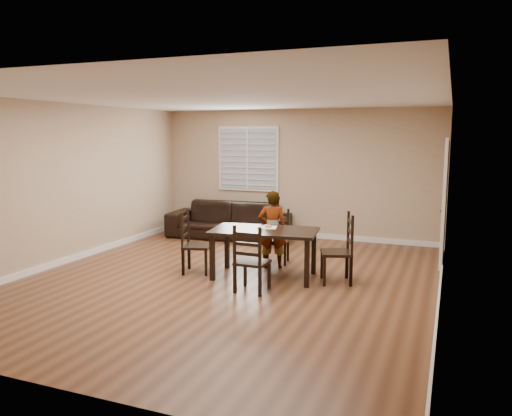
# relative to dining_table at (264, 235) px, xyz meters

# --- Properties ---
(ground) EXTENTS (7.00, 7.00, 0.00)m
(ground) POSITION_rel_dining_table_xyz_m (-0.45, -0.35, -0.65)
(ground) COLOR brown
(ground) RESTS_ON ground
(room) EXTENTS (6.04, 7.04, 2.72)m
(room) POSITION_rel_dining_table_xyz_m (-0.42, -0.17, 1.15)
(room) COLOR tan
(room) RESTS_ON ground
(dining_table) EXTENTS (1.68, 1.09, 0.74)m
(dining_table) POSITION_rel_dining_table_xyz_m (0.00, 0.00, 0.00)
(dining_table) COLOR black
(dining_table) RESTS_ON ground
(chair_near) EXTENTS (0.47, 0.45, 0.91)m
(chair_near) POSITION_rel_dining_table_xyz_m (-0.13, 0.99, -0.24)
(chair_near) COLOR black
(chair_near) RESTS_ON ground
(chair_far) EXTENTS (0.44, 0.41, 0.96)m
(chair_far) POSITION_rel_dining_table_xyz_m (0.09, -0.83, -0.22)
(chair_far) COLOR black
(chair_far) RESTS_ON ground
(chair_left) EXTENTS (0.52, 0.54, 0.99)m
(chair_left) POSITION_rel_dining_table_xyz_m (-1.20, -0.17, -0.20)
(chair_left) COLOR black
(chair_left) RESTS_ON ground
(chair_right) EXTENTS (0.56, 0.58, 1.04)m
(chair_right) POSITION_rel_dining_table_xyz_m (1.20, 0.18, -0.18)
(chair_right) COLOR black
(chair_right) RESTS_ON ground
(child) EXTENTS (0.54, 0.44, 1.28)m
(child) POSITION_rel_dining_table_xyz_m (-0.07, 0.57, -0.02)
(child) COLOR gray
(child) RESTS_ON ground
(napkin) EXTENTS (0.35, 0.35, 0.00)m
(napkin) POSITION_rel_dining_table_xyz_m (-0.02, 0.18, 0.09)
(napkin) COLOR beige
(napkin) RESTS_ON dining_table
(donut) EXTENTS (0.11, 0.11, 0.04)m
(donut) POSITION_rel_dining_table_xyz_m (-0.00, 0.18, 0.11)
(donut) COLOR #B88042
(donut) RESTS_ON napkin
(sofa) EXTENTS (2.61, 1.18, 0.74)m
(sofa) POSITION_rel_dining_table_xyz_m (-1.76, 2.53, -0.28)
(sofa) COLOR black
(sofa) RESTS_ON ground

